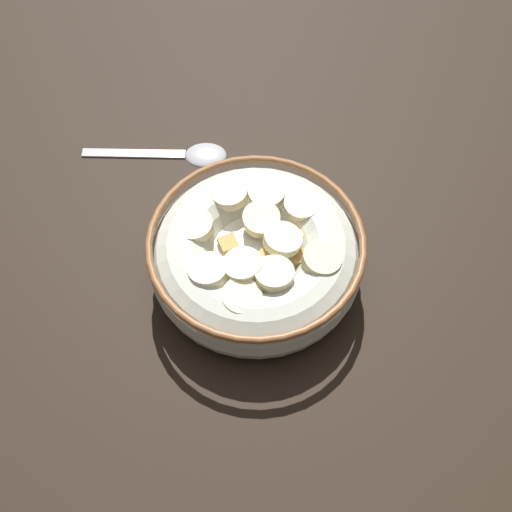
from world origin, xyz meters
TOP-DOWN VIEW (x-y plane):
  - ground_plane at (0.00, 0.00)cm, footprint 111.06×111.06cm
  - cereal_bowl at (0.00, -0.01)cm, footprint 18.10×18.10cm
  - spoon at (15.21, 0.60)cm, footprint 8.11×13.81cm

SIDE VIEW (x-z plane):
  - ground_plane at x=0.00cm, z-range -2.00..0.00cm
  - spoon at x=15.21cm, z-range -0.06..0.74cm
  - cereal_bowl at x=0.00cm, z-range 0.03..6.09cm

